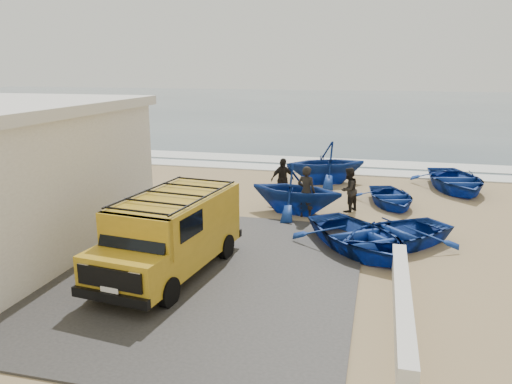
# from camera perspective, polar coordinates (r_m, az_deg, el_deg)

# --- Properties ---
(ground) EXTENTS (160.00, 160.00, 0.00)m
(ground) POSITION_cam_1_polar(r_m,az_deg,el_deg) (15.08, -3.52, -6.34)
(ground) COLOR #9F865C
(slab) EXTENTS (12.00, 10.00, 0.05)m
(slab) POSITION_cam_1_polar(r_m,az_deg,el_deg) (14.10, -13.88, -8.15)
(slab) COLOR #393734
(slab) RESTS_ON ground
(ocean) EXTENTS (180.00, 88.00, 0.01)m
(ocean) POSITION_cam_1_polar(r_m,az_deg,el_deg) (69.78, 10.68, 9.66)
(ocean) COLOR #385166
(ocean) RESTS_ON ground
(surf_line) EXTENTS (180.00, 1.60, 0.06)m
(surf_line) POSITION_cam_1_polar(r_m,az_deg,el_deg) (26.34, 4.38, 2.67)
(surf_line) COLOR white
(surf_line) RESTS_ON ground
(surf_wash) EXTENTS (180.00, 2.20, 0.04)m
(surf_wash) POSITION_cam_1_polar(r_m,az_deg,el_deg) (28.76, 5.24, 3.62)
(surf_wash) COLOR white
(surf_wash) RESTS_ON ground
(parapet) EXTENTS (0.35, 6.00, 0.55)m
(parapet) POSITION_cam_1_polar(r_m,az_deg,el_deg) (11.61, 16.36, -12.02)
(parapet) COLOR silver
(parapet) RESTS_ON ground
(van) EXTENTS (2.51, 5.14, 2.12)m
(van) POSITION_cam_1_polar(r_m,az_deg,el_deg) (13.10, -9.64, -4.47)
(van) COLOR gold
(van) RESTS_ON ground
(boat_near_left) EXTENTS (4.86, 5.11, 0.86)m
(boat_near_left) POSITION_cam_1_polar(r_m,az_deg,el_deg) (14.99, 11.59, -5.00)
(boat_near_left) COLOR navy
(boat_near_left) RESTS_ON ground
(boat_near_right) EXTENTS (4.73, 4.65, 0.80)m
(boat_near_right) POSITION_cam_1_polar(r_m,az_deg,el_deg) (15.59, 15.45, -4.60)
(boat_near_right) COLOR navy
(boat_near_right) RESTS_ON ground
(boat_mid_left) EXTENTS (3.96, 3.59, 1.82)m
(boat_mid_left) POSITION_cam_1_polar(r_m,az_deg,el_deg) (18.28, 4.58, 0.31)
(boat_mid_left) COLOR navy
(boat_mid_left) RESTS_ON ground
(boat_mid_right) EXTENTS (3.12, 3.75, 0.67)m
(boat_mid_right) POSITION_cam_1_polar(r_m,az_deg,el_deg) (20.07, 15.14, -0.57)
(boat_mid_right) COLOR navy
(boat_mid_right) RESTS_ON ground
(boat_far_left) EXTENTS (4.66, 4.41, 1.94)m
(boat_far_left) POSITION_cam_1_polar(r_m,az_deg,el_deg) (23.19, 7.99, 3.35)
(boat_far_left) COLOR navy
(boat_far_left) RESTS_ON ground
(boat_far_right) EXTENTS (3.96, 4.95, 0.92)m
(boat_far_right) POSITION_cam_1_polar(r_m,az_deg,el_deg) (23.39, 21.82, 1.28)
(boat_far_right) COLOR navy
(boat_far_right) RESTS_ON ground
(fisherman_front) EXTENTS (0.78, 0.62, 1.87)m
(fisherman_front) POSITION_cam_1_polar(r_m,az_deg,el_deg) (17.82, 5.77, 0.01)
(fisherman_front) COLOR black
(fisherman_front) RESTS_ON ground
(fisherman_middle) EXTENTS (0.94, 1.01, 1.66)m
(fisherman_middle) POSITION_cam_1_polar(r_m,az_deg,el_deg) (18.80, 10.53, 0.26)
(fisherman_middle) COLOR black
(fisherman_middle) RESTS_ON ground
(fisherman_back) EXTENTS (1.05, 0.98, 1.74)m
(fisherman_back) POSITION_cam_1_polar(r_m,az_deg,el_deg) (20.00, 3.03, 1.43)
(fisherman_back) COLOR black
(fisherman_back) RESTS_ON ground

